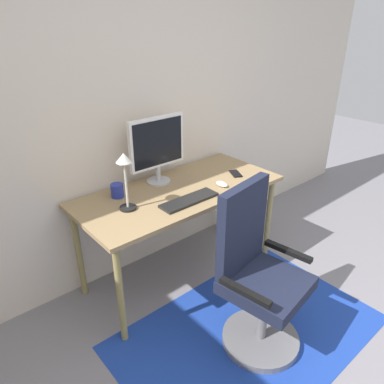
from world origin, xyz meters
TOP-DOWN VIEW (x-y plane):
  - wall_back at (0.00, 2.20)m, footprint 6.00×0.10m
  - area_rug at (0.18, 1.01)m, footprint 1.69×1.11m
  - desk at (0.24, 1.78)m, footprint 1.53×0.70m
  - monitor at (0.20, 1.99)m, footprint 0.46×0.18m
  - keyboard at (0.17, 1.59)m, footprint 0.43×0.13m
  - computer_mouse at (0.51, 1.62)m, footprint 0.06×0.10m
  - coffee_cup at (-0.17, 1.97)m, footprint 0.09×0.09m
  - cell_phone at (0.75, 1.71)m, footprint 0.12×0.16m
  - desk_lamp at (-0.20, 1.77)m, footprint 0.11×0.11m
  - office_chair at (0.17, 0.97)m, footprint 0.57×0.51m

SIDE VIEW (x-z plane):
  - area_rug at x=0.18m, z-range 0.00..0.01m
  - office_chair at x=0.17m, z-range -0.09..0.97m
  - desk at x=0.24m, z-range 0.31..1.06m
  - cell_phone at x=0.75m, z-range 0.75..0.76m
  - keyboard at x=0.17m, z-range 0.75..0.77m
  - computer_mouse at x=0.51m, z-range 0.75..0.79m
  - coffee_cup at x=-0.17m, z-range 0.75..0.85m
  - desk_lamp at x=-0.20m, z-range 0.83..1.21m
  - monitor at x=0.20m, z-range 0.79..1.29m
  - wall_back at x=0.00m, z-range 0.00..2.60m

